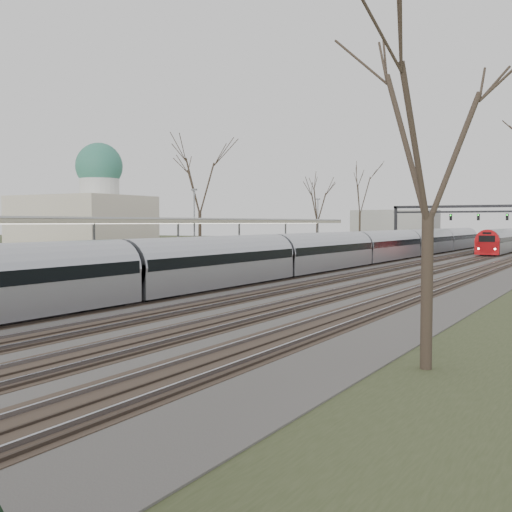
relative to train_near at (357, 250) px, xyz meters
The scene contains 8 objects.
track_bed 5.28m from the train_near, 57.08° to the left, with size 24.00×160.00×0.22m.
platform 14.79m from the train_near, 116.34° to the right, with size 3.50×69.00×1.00m, color #9E9B93.
canopy 19.07m from the train_near, 110.26° to the right, with size 4.10×50.00×3.11m.
dome_building 23.16m from the train_near, 146.47° to the right, with size 10.00×8.00×10.30m.
signal_gantry 34.54m from the train_near, 85.34° to the left, with size 21.00×0.59×6.08m.
tree_west_far 16.14m from the train_near, 169.34° to the right, with size 5.50×5.50×11.33m.
tree_east_near 39.28m from the train_near, 66.55° to the right, with size 4.50×4.50×9.27m.
train_near is the anchor object (origin of this frame).
Camera 1 is at (17.31, -1.24, 3.81)m, focal length 45.00 mm.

